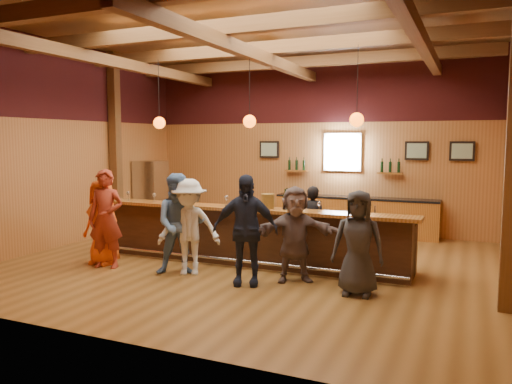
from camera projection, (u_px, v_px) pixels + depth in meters
room at (251, 94)px, 9.26m from camera, size 9.04×9.00×4.52m
bar_counter at (254, 235)px, 9.62m from camera, size 6.30×1.07×1.11m
back_bar_cabinet at (355, 216)px, 12.41m from camera, size 4.00×0.52×0.95m
window at (343, 152)px, 12.61m from camera, size 0.95×0.09×0.95m
framed_pictures at (377, 150)px, 12.25m from camera, size 5.35×0.05×0.45m
wine_shelves at (342, 169)px, 12.60m from camera, size 3.00×0.18×0.30m
pendant_lights at (250, 121)px, 9.26m from camera, size 4.24×0.24×1.37m
stainless_fridge at (151, 194)px, 13.45m from camera, size 0.70×0.70×1.80m
customer_orange at (102, 222)px, 9.45m from camera, size 0.82×0.56×1.61m
customer_redvest at (106, 219)px, 9.18m from camera, size 0.75×0.58×1.83m
customer_denim at (180, 224)px, 8.73m from camera, size 1.09×1.02×1.78m
customer_white at (189, 227)px, 8.71m from camera, size 1.25×1.00×1.69m
customer_navy at (245, 230)px, 8.09m from camera, size 1.14×0.75×1.81m
customer_brown at (295, 234)px, 8.28m from camera, size 1.53×1.11×1.60m
customer_dark at (358, 243)px, 7.55m from camera, size 0.82×0.56×1.61m
bartender at (312, 222)px, 9.95m from camera, size 0.53×0.35×1.45m
ice_bucket at (268, 201)px, 9.10m from camera, size 0.25×0.25×0.27m
bottle_a at (287, 200)px, 9.10m from camera, size 0.08×0.08×0.38m
bottle_b at (285, 201)px, 9.00m from camera, size 0.08×0.08×0.37m
glass_a at (128, 194)px, 10.37m from camera, size 0.08×0.08×0.18m
glass_b at (154, 195)px, 10.09m from camera, size 0.08×0.08×0.18m
glass_c at (184, 198)px, 9.77m from camera, size 0.07×0.07×0.16m
glass_d at (186, 198)px, 9.67m from camera, size 0.07×0.07×0.16m
glass_e at (227, 198)px, 9.48m from camera, size 0.09×0.09×0.20m
glass_f at (286, 204)px, 8.88m from camera, size 0.07×0.07×0.16m
glass_g at (319, 205)px, 8.75m from camera, size 0.07×0.07×0.17m
glass_h at (352, 206)px, 8.41m from camera, size 0.08×0.08×0.19m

